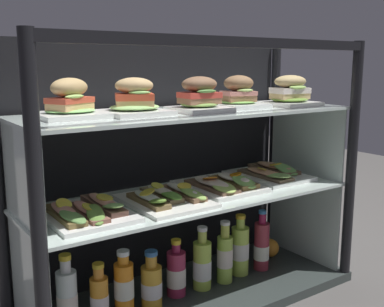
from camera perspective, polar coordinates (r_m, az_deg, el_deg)
name	(u,v)px	position (r m, az deg, el deg)	size (l,w,h in m)	color
ground_plane	(192,303)	(1.78, 0.00, -17.61)	(6.00, 6.00, 0.02)	#4C4947
case_base_deck	(192,296)	(1.77, 0.00, -16.83)	(1.21, 0.45, 0.04)	#2D3432
case_frame	(175,159)	(1.69, -2.07, -0.64)	(1.21, 0.45, 0.92)	black
riser_lower_tier	(192,245)	(1.69, 0.00, -11.05)	(1.14, 0.38, 0.35)	silver
shelf_lower_glass	(192,196)	(1.63, 0.00, -5.19)	(1.16, 0.40, 0.01)	silver
riser_upper_tier	(192,155)	(1.60, 0.00, -0.18)	(1.14, 0.38, 0.28)	silver
shelf_upper_glass	(192,112)	(1.58, 0.00, 5.01)	(1.16, 0.40, 0.01)	silver
plated_roll_sandwich_right_of_center	(70,103)	(1.42, -14.56, 5.97)	(0.20, 0.20, 0.12)	white
plated_roll_sandwich_far_left	(134,101)	(1.47, -7.05, 6.32)	(0.19, 0.19, 0.11)	white
plated_roll_sandwich_near_right_corner	(199,97)	(1.54, 0.83, 6.80)	(0.17, 0.17, 0.11)	white
plated_roll_sandwich_mid_right	(238,95)	(1.70, 5.56, 7.08)	(0.17, 0.17, 0.11)	white
plated_roll_sandwich_center	(290,94)	(1.81, 11.78, 7.12)	(0.18, 0.18, 0.11)	white
open_sandwich_tray_far_right	(86,211)	(1.43, -12.67, -6.85)	(0.24, 0.30, 0.06)	white
open_sandwich_tray_near_right_corner	(166,197)	(1.54, -3.16, -5.31)	(0.24, 0.30, 0.05)	white
open_sandwich_tray_center	(222,184)	(1.70, 3.67, -3.72)	(0.24, 0.30, 0.06)	white
open_sandwich_tray_far_left	(271,173)	(1.89, 9.49, -2.36)	(0.24, 0.30, 0.06)	white
juice_bottle_back_right	(67,301)	(1.52, -14.88, -16.85)	(0.06, 0.06, 0.25)	silver
juice_bottle_front_right_end	(99,299)	(1.56, -11.14, -16.94)	(0.06, 0.06, 0.20)	orange
juice_bottle_front_second	(124,287)	(1.59, -8.24, -15.73)	(0.06, 0.06, 0.22)	orange
juice_bottle_tucked_behind	(152,285)	(1.64, -4.92, -15.59)	(0.07, 0.07, 0.20)	gold
juice_bottle_front_left_end	(176,273)	(1.71, -1.92, -14.29)	(0.07, 0.07, 0.21)	#A1294C
juice_bottle_back_center	(202,265)	(1.75, 1.26, -13.33)	(0.07, 0.07, 0.23)	#B5D94C
juice_bottle_near_post	(225,257)	(1.80, 3.99, -12.35)	(0.06, 0.06, 0.24)	#ADD74E
juice_bottle_back_left	(240,249)	(1.86, 5.83, -11.46)	(0.07, 0.07, 0.24)	#B7DA51
juice_bottle_front_fourth	(262,246)	(1.91, 8.51, -11.08)	(0.06, 0.06, 0.24)	#962D3B
orange_fruit_beside_bottles	(270,248)	(2.06, 9.42, -11.20)	(0.08, 0.08, 0.08)	orange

